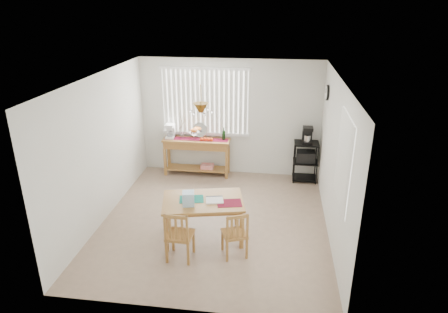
# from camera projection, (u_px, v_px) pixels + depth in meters

# --- Properties ---
(ground) EXTENTS (4.00, 4.50, 0.01)m
(ground) POSITION_uv_depth(u_px,v_px,m) (215.00, 221.00, 7.26)
(ground) COLOR #A0826C
(room_shell) EXTENTS (4.20, 4.70, 2.70)m
(room_shell) POSITION_uv_depth(u_px,v_px,m) (214.00, 132.00, 6.65)
(room_shell) COLOR silver
(room_shell) RESTS_ON ground
(sideboard) EXTENTS (1.50, 0.42, 0.84)m
(sideboard) POSITION_uv_depth(u_px,v_px,m) (197.00, 148.00, 8.97)
(sideboard) COLOR #AA7639
(sideboard) RESTS_ON ground
(sideboard_items) EXTENTS (1.42, 0.35, 0.65)m
(sideboard_items) POSITION_uv_depth(u_px,v_px,m) (186.00, 133.00, 8.88)
(sideboard_items) COLOR maroon
(sideboard_items) RESTS_ON sideboard
(wire_cart) EXTENTS (0.52, 0.42, 0.89)m
(wire_cart) POSITION_uv_depth(u_px,v_px,m) (306.00, 158.00, 8.69)
(wire_cart) COLOR black
(wire_cart) RESTS_ON ground
(cart_items) EXTENTS (0.21, 0.25, 0.36)m
(cart_items) POSITION_uv_depth(u_px,v_px,m) (307.00, 135.00, 8.51)
(cart_items) COLOR black
(cart_items) RESTS_ON wire_cart
(dining_table) EXTENTS (1.46, 1.10, 0.70)m
(dining_table) POSITION_uv_depth(u_px,v_px,m) (203.00, 204.00, 6.54)
(dining_table) COLOR #AA7639
(dining_table) RESTS_ON ground
(table_items) EXTENTS (1.08, 0.48, 0.22)m
(table_items) POSITION_uv_depth(u_px,v_px,m) (195.00, 199.00, 6.37)
(table_items) COLOR #167D6A
(table_items) RESTS_ON dining_table
(chair_left) EXTENTS (0.41, 0.41, 0.85)m
(chair_left) POSITION_uv_depth(u_px,v_px,m) (179.00, 236.00, 6.05)
(chair_left) COLOR #AA7639
(chair_left) RESTS_ON ground
(chair_right) EXTENTS (0.47, 0.47, 0.79)m
(chair_right) POSITION_uv_depth(u_px,v_px,m) (235.00, 234.00, 6.14)
(chair_right) COLOR #AA7639
(chair_right) RESTS_ON ground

